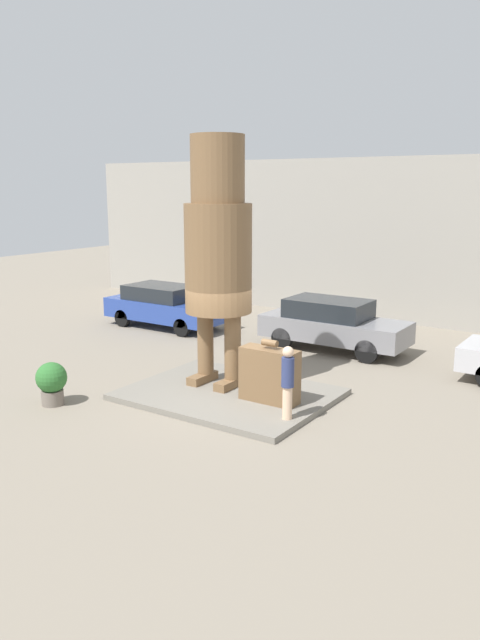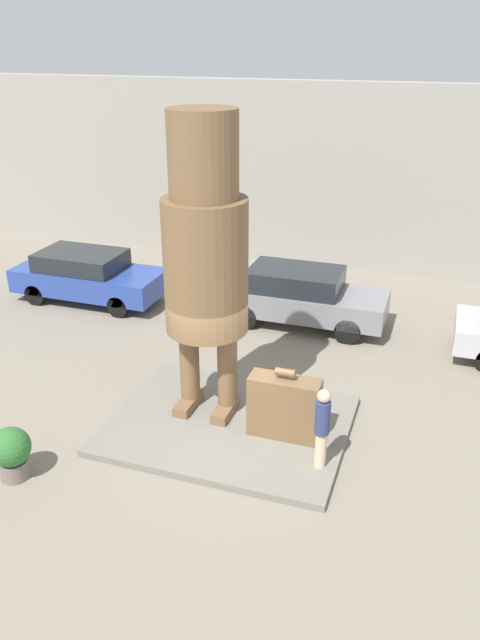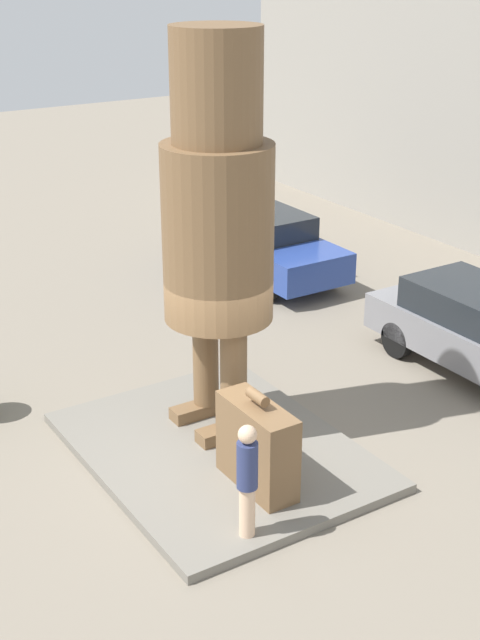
{
  "view_description": "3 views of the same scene",
  "coord_description": "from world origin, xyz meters",
  "px_view_note": "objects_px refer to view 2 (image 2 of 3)",
  "views": [
    {
      "loc": [
        8.0,
        -11.5,
        4.9
      ],
      "look_at": [
        0.35,
        -0.05,
        1.92
      ],
      "focal_mm": 35.0,
      "sensor_mm": 36.0,
      "label": 1
    },
    {
      "loc": [
        3.59,
        -9.78,
        7.12
      ],
      "look_at": [
        0.2,
        0.13,
        2.34
      ],
      "focal_mm": 35.0,
      "sensor_mm": 36.0,
      "label": 2
    },
    {
      "loc": [
        9.77,
        -5.81,
        7.0
      ],
      "look_at": [
        0.58,
        0.03,
        2.37
      ],
      "focal_mm": 50.0,
      "sensor_mm": 36.0,
      "label": 3
    }
  ],
  "objects_px": {
    "tourist": "(322,425)",
    "planter_pot": "(11,451)",
    "statue_figure": "(205,247)",
    "parked_car_blue": "(87,275)",
    "giant_suitcase": "(284,407)",
    "parked_car_grey": "(301,296)"
  },
  "relations": [
    {
      "from": "giant_suitcase",
      "to": "planter_pot",
      "type": "bearing_deg",
      "value": -148.17
    },
    {
      "from": "statue_figure",
      "to": "tourist",
      "type": "relative_size",
      "value": 3.78
    },
    {
      "from": "tourist",
      "to": "planter_pot",
      "type": "distance_m",
      "value": 5.42
    },
    {
      "from": "parked_car_grey",
      "to": "planter_pot",
      "type": "height_order",
      "value": "parked_car_grey"
    },
    {
      "from": "parked_car_grey",
      "to": "giant_suitcase",
      "type": "bearing_deg",
      "value": -79.41
    },
    {
      "from": "statue_figure",
      "to": "tourist",
      "type": "xyz_separation_m",
      "value": [
        2.57,
        -1.15,
        -2.59
      ]
    },
    {
      "from": "planter_pot",
      "to": "statue_figure",
      "type": "bearing_deg",
      "value": 50.65
    },
    {
      "from": "parked_car_blue",
      "to": "planter_pot",
      "type": "relative_size",
      "value": 4.38
    },
    {
      "from": "statue_figure",
      "to": "tourist",
      "type": "distance_m",
      "value": 3.83
    },
    {
      "from": "statue_figure",
      "to": "planter_pot",
      "type": "relative_size",
      "value": 5.93
    },
    {
      "from": "parked_car_grey",
      "to": "statue_figure",
      "type": "bearing_deg",
      "value": -98.16
    },
    {
      "from": "giant_suitcase",
      "to": "parked_car_grey",
      "type": "xyz_separation_m",
      "value": [
        -1.0,
        5.34,
        0.06
      ]
    },
    {
      "from": "statue_figure",
      "to": "tourist",
      "type": "bearing_deg",
      "value": -24.2
    },
    {
      "from": "statue_figure",
      "to": "planter_pot",
      "type": "xyz_separation_m",
      "value": [
        -2.49,
        -3.04,
        -3.03
      ]
    },
    {
      "from": "giant_suitcase",
      "to": "tourist",
      "type": "bearing_deg",
      "value": -39.68
    },
    {
      "from": "parked_car_blue",
      "to": "planter_pot",
      "type": "xyz_separation_m",
      "value": [
        3.08,
        -7.55,
        -0.23
      ]
    },
    {
      "from": "parked_car_grey",
      "to": "planter_pot",
      "type": "xyz_separation_m",
      "value": [
        -3.19,
        -7.94,
        -0.27
      ]
    },
    {
      "from": "statue_figure",
      "to": "planter_pot",
      "type": "bearing_deg",
      "value": -129.35
    },
    {
      "from": "statue_figure",
      "to": "parked_car_blue",
      "type": "bearing_deg",
      "value": 141.0
    },
    {
      "from": "statue_figure",
      "to": "giant_suitcase",
      "type": "xyz_separation_m",
      "value": [
        1.7,
        -0.43,
        -2.83
      ]
    },
    {
      "from": "giant_suitcase",
      "to": "tourist",
      "type": "distance_m",
      "value": 1.15
    },
    {
      "from": "giant_suitcase",
      "to": "parked_car_blue",
      "type": "bearing_deg",
      "value": 145.78
    }
  ]
}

